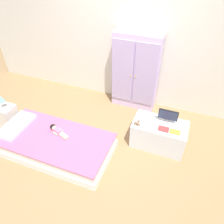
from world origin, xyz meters
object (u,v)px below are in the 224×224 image
wardrobe (135,72)px  doll (56,130)px  rocking_horse_toy (138,122)px  nightstand (8,116)px  table_lamp (1,99)px  bed (55,144)px  tv_monitor (168,115)px  book_red (164,129)px  tv_stand (159,134)px  book_orange (175,132)px

wardrobe → doll: bearing=-119.4°
wardrobe → rocking_horse_toy: wardrobe is taller
nightstand → table_lamp: bearing=0.0°
doll → nightstand: nightstand is taller
table_lamp → wardrobe: wardrobe is taller
bed → nightstand: nightstand is taller
doll → tv_monitor: (1.63, 0.66, 0.27)m
book_red → rocking_horse_toy: bearing=-173.4°
nightstand → tv_stand: size_ratio=0.45×
bed → doll: size_ratio=4.73×
rocking_horse_toy → nightstand: bearing=-172.0°
nightstand → table_lamp: 0.37m
tv_monitor → book_orange: (0.15, -0.18, -0.13)m
doll → rocking_horse_toy: 1.31m
table_lamp → rocking_horse_toy: (2.32, 0.33, -0.04)m
doll → tv_stand: size_ratio=0.45×
book_orange → bed: bearing=-160.6°
bed → tv_monitor: (1.59, 0.80, 0.45)m
rocking_horse_toy → book_orange: 0.57m
tv_stand → wardrobe: bearing=126.9°
doll → tv_monitor: tv_monitor is taller
wardrobe → book_orange: 1.42m
nightstand → rocking_horse_toy: bearing=8.0°
wardrobe → book_orange: bearing=-48.0°
rocking_horse_toy → book_orange: bearing=4.6°
wardrobe → tv_stand: wardrobe is taller
bed → rocking_horse_toy: rocking_horse_toy is taller
rocking_horse_toy → bed: bearing=-154.3°
tv_monitor → rocking_horse_toy: size_ratio=2.38×
table_lamp → book_red: size_ratio=1.59×
book_red → book_orange: bearing=0.0°
book_orange → doll: bearing=-165.2°
bed → book_red: (1.57, 0.61, 0.32)m
rocking_horse_toy → book_red: (0.39, 0.04, -0.05)m
nightstand → book_red: (2.72, 0.37, 0.27)m
book_red → doll: bearing=-163.7°
tv_monitor → rocking_horse_toy: (-0.41, -0.23, -0.07)m
table_lamp → book_red: table_lamp is taller
tv_stand → doll: bearing=-159.6°
tv_monitor → book_red: (-0.02, -0.18, -0.13)m
book_red → nightstand: bearing=-172.2°
rocking_horse_toy → book_red: rocking_horse_toy is taller
tv_monitor → rocking_horse_toy: 0.47m
bed → book_red: book_red is taller
book_red → book_orange: (0.17, 0.00, -0.00)m
book_red → table_lamp: bearing=-172.2°
table_lamp → rocking_horse_toy: table_lamp is taller
doll → table_lamp: 1.14m
doll → rocking_horse_toy: (1.22, 0.43, 0.20)m
doll → rocking_horse_toy: size_ratio=3.04×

